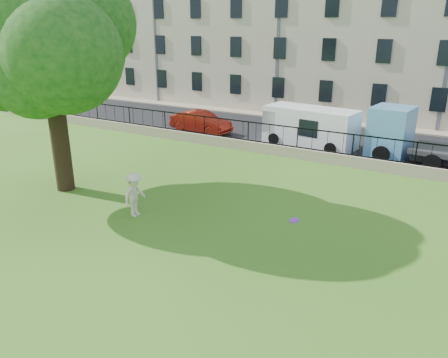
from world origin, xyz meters
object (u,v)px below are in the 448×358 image
Objects in this scene: man at (135,195)px; white_van at (310,127)px; red_sedan at (201,122)px; blue_truck at (437,139)px; tree at (46,37)px; frisbee at (294,220)px.

man is 0.32× the size of white_van.
blue_truck is at bearing -85.33° from red_sedan.
tree is 5.67× the size of man.
frisbee is 14.08m from white_van.
frisbee reaches higher than red_sedan.
tree reaches higher than white_van.
white_van is at bearing 107.84° from frisbee.
man is 6.41× the size of frisbee.
tree is 19.05m from blue_truck.
tree is 1.80× the size of white_van.
red_sedan is 0.80× the size of white_van.
red_sedan is 0.65× the size of blue_truck.
blue_truck is (6.93, -0.47, 0.26)m from white_van.
man is 13.79m from red_sedan.
blue_truck is at bearing 78.55° from frisbee.
tree is at bearing -132.02° from blue_truck.
frisbee is at bearing -94.08° from man.
man is 13.36m from white_van.
white_van reaches higher than man.
white_van is 0.82× the size of blue_truck.
tree reaches higher than blue_truck.
frisbee is 0.06× the size of red_sedan.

